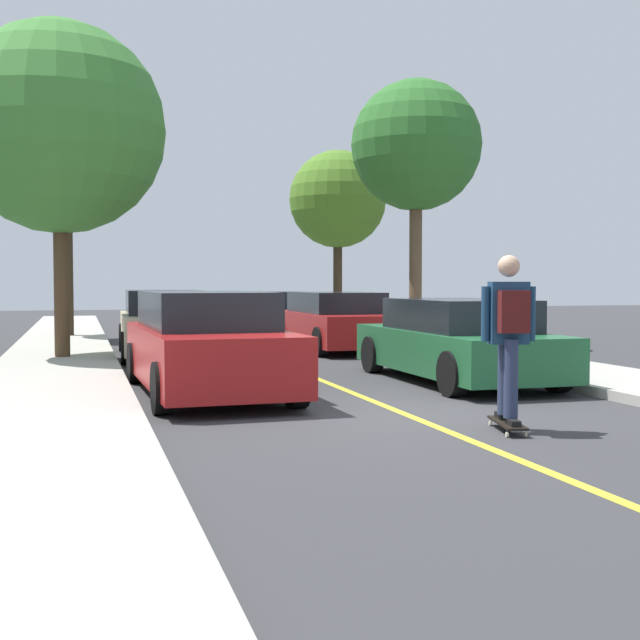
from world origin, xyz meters
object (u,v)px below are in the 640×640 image
parked_car_right_nearest (457,341)px  street_tree_left_near (65,158)px  parked_car_left_near (164,324)px  street_tree_right_near (338,200)px  street_tree_left_nearest (59,129)px  parked_car_right_far (277,313)px  parked_car_right_near (336,321)px  street_tree_right_nearest (416,147)px  skateboarder (509,328)px  fire_hydrant (430,333)px  skateboard (507,423)px  parked_car_left_nearest (206,344)px

parked_car_right_nearest → street_tree_left_near: size_ratio=0.71×
parked_car_left_near → street_tree_right_near: (6.10, 6.95, 3.48)m
street_tree_left_near → street_tree_left_nearest: bearing=-90.0°
parked_car_right_far → street_tree_left_near: size_ratio=0.73×
parked_car_right_near → parked_car_right_far: 6.05m
parked_car_left_near → street_tree_right_nearest: street_tree_right_nearest is taller
skateboarder → fire_hydrant: bearing=71.3°
parked_car_left_near → street_tree_left_nearest: (-2.05, -1.01, 3.86)m
parked_car_right_nearest → street_tree_right_near: bearing=80.9°
parked_car_right_nearest → street_tree_right_nearest: street_tree_right_nearest is taller
parked_car_right_nearest → street_tree_left_nearest: size_ratio=0.71×
street_tree_right_nearest → fire_hydrant: street_tree_right_nearest is taller
parked_car_right_far → street_tree_right_near: bearing=9.3°
parked_car_left_near → skateboard: (2.63, -10.05, -0.60)m
parked_car_right_near → skateboard: bearing=-97.6°
parked_car_left_near → street_tree_right_nearest: size_ratio=0.74×
street_tree_left_nearest → street_tree_right_nearest: bearing=11.8°
street_tree_left_near → parked_car_right_nearest: bearing=-62.3°
street_tree_left_nearest → street_tree_right_near: size_ratio=1.16×
street_tree_right_nearest → skateboard: bearing=-107.9°
skateboard → parked_car_left_near: bearing=104.7°
parked_car_left_nearest → parked_car_right_nearest: 4.06m
parked_car_right_nearest → street_tree_left_nearest: bearing=141.4°
street_tree_left_nearest → street_tree_right_near: 11.40m
parked_car_left_near → skateboarder: skateboarder is taller
parked_car_right_nearest → street_tree_right_near: street_tree_right_near is taller
parked_car_right_near → parked_car_right_far: parked_car_right_near is taller
parked_car_left_near → street_tree_left_near: bearing=109.7°
skateboarder → street_tree_left_near: bearing=106.5°
street_tree_left_nearest → skateboard: 11.12m
parked_car_left_nearest → parked_car_left_near: size_ratio=1.01×
skateboard → street_tree_left_nearest: bearing=117.4°
street_tree_left_near → skateboard: size_ratio=7.46×
street_tree_right_nearest → skateboarder: street_tree_right_nearest is taller
parked_car_left_near → fire_hydrant: bearing=-14.6°
parked_car_right_far → street_tree_left_near: bearing=-171.9°
parked_car_right_nearest → parked_car_right_far: parked_car_right_nearest is taller
parked_car_left_nearest → fire_hydrant: size_ratio=6.70×
skateboarder → parked_car_right_nearest: bearing=71.4°
parked_car_left_nearest → parked_car_right_near: (4.04, 6.77, -0.04)m
fire_hydrant → street_tree_left_nearest: bearing=176.8°
parked_car_left_nearest → parked_car_right_nearest: (4.04, 0.33, -0.07)m
street_tree_right_nearest → fire_hydrant: (-0.55, -2.13, -4.36)m
street_tree_right_near → fire_hydrant: street_tree_right_near is taller
parked_car_right_nearest → street_tree_right_nearest: bearing=72.6°
street_tree_right_nearest → fire_hydrant: size_ratio=9.01×
parked_car_left_near → skateboarder: size_ratio=2.62×
parked_car_right_far → parked_car_right_nearest: bearing=-90.0°
parked_car_left_near → fire_hydrant: 5.73m
street_tree_left_nearest → skateboarder: 10.77m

